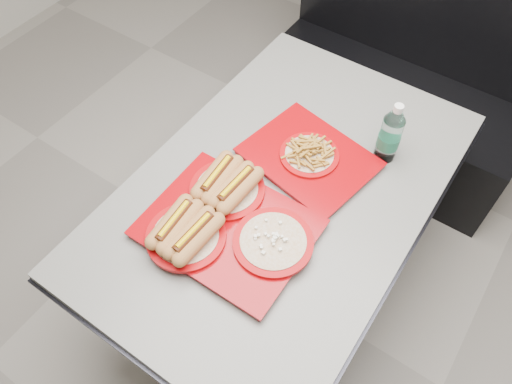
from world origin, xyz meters
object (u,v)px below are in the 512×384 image
Objects in this scene: diner_table at (281,214)px; tray_near at (223,220)px; water_bottle at (390,135)px; tray_far at (309,156)px; booth_bench at (398,83)px.

tray_near reaches higher than diner_table.
tray_near is at bearing -117.46° from water_bottle.
tray_far is 1.97× the size of water_bottle.
tray_near is 1.11× the size of tray_far.
booth_bench is at bearing 87.09° from tray_near.
booth_bench is at bearing 105.66° from water_bottle.
booth_bench reaches higher than tray_near.
water_bottle is at bearing 38.96° from tray_far.
diner_table is 1.11m from booth_bench.
tray_far is (0.01, 0.15, 0.19)m from diner_table.
tray_far is at bearing -89.20° from booth_bench.
booth_bench reaches higher than tray_far.
booth_bench is 1.39m from tray_near.
diner_table is at bearing 74.16° from tray_near.
booth_bench is 0.93m from water_bottle.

